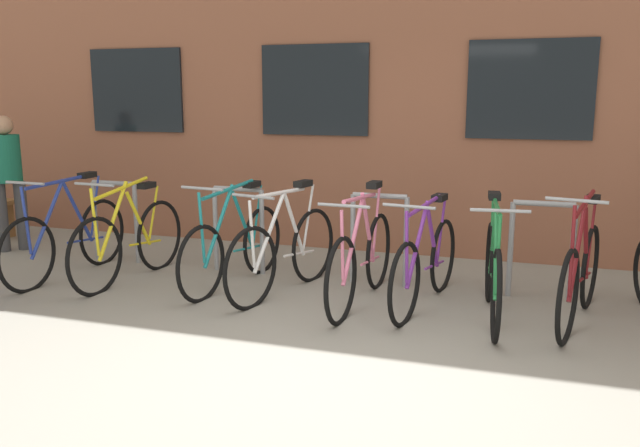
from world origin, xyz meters
name	(u,v)px	position (x,y,z in m)	size (l,w,h in m)	color
ground_plane	(335,358)	(0.00, 0.00, 0.00)	(42.00, 42.00, 0.00)	gray
storefront_building	(453,0)	(0.00, 6.17, 3.23)	(28.00, 5.98, 6.46)	brown
bike_rack	(379,230)	(-0.11, 1.90, 0.54)	(6.58, 0.05, 0.91)	gray
bicycle_teal	(234,246)	(-1.45, 1.44, 0.39)	(0.44, 1.78, 1.05)	black
bicycle_pink	(362,259)	(-0.13, 1.29, 0.40)	(0.44, 1.82, 1.07)	black
bicycle_maroon	(580,275)	(1.68, 1.33, 0.40)	(0.54, 1.71, 1.11)	black
bicycle_yellow	(130,241)	(-2.52, 1.28, 0.40)	(0.44, 1.76, 1.06)	black
bicycle_blue	(67,238)	(-3.22, 1.22, 0.40)	(0.44, 1.83, 1.06)	black
bicycle_purple	(426,264)	(0.42, 1.38, 0.38)	(0.46, 1.74, 1.00)	black
bicycle_white	(284,251)	(-0.90, 1.36, 0.40)	(0.55, 1.73, 1.05)	black
bicycle_green	(493,271)	(1.00, 1.25, 0.39)	(0.44, 1.74, 1.03)	black
person_by_bench	(8,174)	(-4.60, 1.96, 0.92)	(0.32, 0.32, 1.60)	#3F3F42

